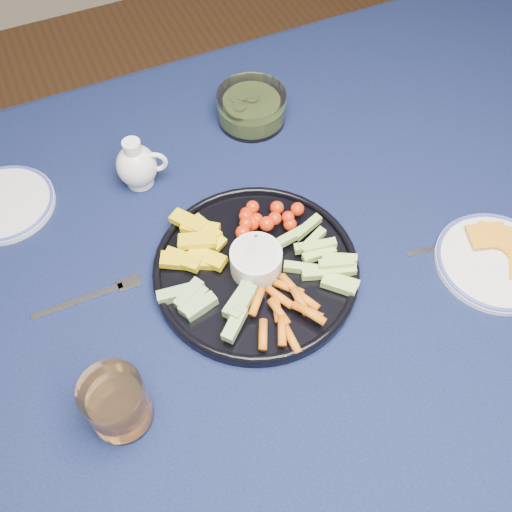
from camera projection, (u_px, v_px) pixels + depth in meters
name	position (u px, v px, depth m)	size (l,w,h in m)	color
dining_table	(309.00, 267.00, 1.03)	(1.67, 1.07, 0.75)	#50351A
crudite_platter	(255.00, 268.00, 0.90)	(0.33, 0.33, 0.11)	black
creamer_pitcher	(137.00, 165.00, 0.99)	(0.09, 0.07, 0.10)	white
pickle_bowl	(252.00, 108.00, 1.09)	(0.13, 0.13, 0.06)	silver
cheese_plate	(496.00, 261.00, 0.92)	(0.19, 0.19, 0.02)	white
juice_tumbler	(118.00, 405.00, 0.75)	(0.08, 0.08, 0.10)	silver
fork_left	(96.00, 295.00, 0.89)	(0.17, 0.02, 0.00)	silver
fork_right	(459.00, 244.00, 0.95)	(0.15, 0.04, 0.00)	silver
side_plate_extra	(4.00, 203.00, 0.99)	(0.17, 0.17, 0.01)	white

